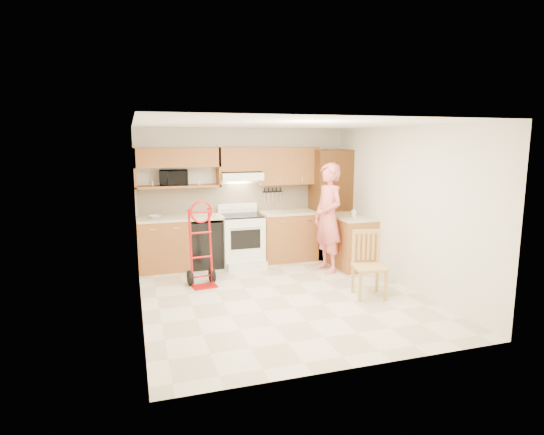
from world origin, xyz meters
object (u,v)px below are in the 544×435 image
person (328,218)px  dining_chair (370,265)px  microwave (174,178)px  range (242,236)px  hand_truck (202,248)px

person → dining_chair: bearing=-5.3°
microwave → range: size_ratio=0.45×
hand_truck → dining_chair: 2.58m
microwave → dining_chair: (2.54, -2.50, -1.14)m
person → hand_truck: (-2.22, -0.16, -0.34)m
person → hand_truck: 2.25m
dining_chair → range: bearing=133.5°
microwave → range: microwave is taller
hand_truck → person: bearing=-3.0°
range → person: size_ratio=0.58×
range → dining_chair: range is taller
range → person: bearing=-31.0°
microwave → hand_truck: microwave is taller
person → dining_chair: person is taller
range → person: person is taller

